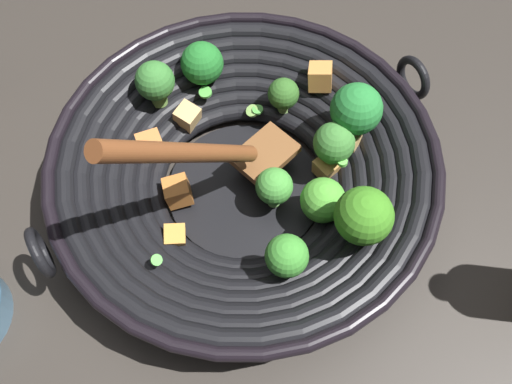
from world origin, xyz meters
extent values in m
plane|color=#332D28|center=(0.00, 0.00, 0.00)|extent=(4.00, 4.00, 0.00)
cylinder|color=black|center=(0.00, 0.00, 0.01)|extent=(0.18, 0.18, 0.01)
torus|color=black|center=(0.00, 0.00, 0.02)|extent=(0.23, 0.23, 0.02)
torus|color=black|center=(0.00, 0.00, 0.03)|extent=(0.26, 0.26, 0.02)
torus|color=black|center=(0.00, 0.00, 0.03)|extent=(0.29, 0.29, 0.02)
torus|color=black|center=(0.00, 0.00, 0.04)|extent=(0.32, 0.32, 0.02)
torus|color=black|center=(0.00, 0.00, 0.05)|extent=(0.35, 0.35, 0.02)
torus|color=black|center=(0.00, 0.00, 0.06)|extent=(0.38, 0.38, 0.02)
torus|color=black|center=(0.00, 0.00, 0.07)|extent=(0.41, 0.41, 0.02)
torus|color=black|center=(0.00, 0.00, 0.08)|extent=(0.43, 0.43, 0.01)
torus|color=black|center=(0.16, 0.16, 0.08)|extent=(0.05, 0.04, 0.05)
torus|color=black|center=(-0.16, -0.16, 0.08)|extent=(0.05, 0.04, 0.05)
cylinder|color=#6FAC52|center=(-0.04, 0.01, 0.02)|extent=(0.02, 0.02, 0.02)
sphere|color=green|center=(-0.04, 0.01, 0.05)|extent=(0.04, 0.04, 0.04)
cylinder|color=#79B057|center=(-0.09, -0.05, 0.04)|extent=(0.03, 0.03, 0.02)
sphere|color=#3E7F34|center=(-0.09, -0.05, 0.07)|extent=(0.05, 0.05, 0.05)
cylinder|color=#8BB95A|center=(-0.01, -0.11, 0.03)|extent=(0.02, 0.02, 0.02)
sphere|color=#346726|center=(-0.01, -0.11, 0.06)|extent=(0.04, 0.04, 0.04)
cylinder|color=#608E40|center=(-0.14, 0.04, 0.07)|extent=(0.03, 0.02, 0.02)
sphere|color=#3F8A22|center=(-0.14, 0.04, 0.10)|extent=(0.06, 0.06, 0.06)
cylinder|color=olive|center=(0.09, -0.11, 0.05)|extent=(0.03, 0.03, 0.01)
sphere|color=#23762A|center=(0.09, -0.11, 0.07)|extent=(0.05, 0.05, 0.05)
cylinder|color=#63A841|center=(-0.07, 0.09, 0.04)|extent=(0.02, 0.02, 0.02)
sphere|color=green|center=(-0.07, 0.09, 0.07)|extent=(0.04, 0.04, 0.04)
cylinder|color=#78A549|center=(0.13, -0.06, 0.06)|extent=(0.02, 0.02, 0.02)
sphere|color=#397C34|center=(0.13, -0.06, 0.08)|extent=(0.05, 0.05, 0.05)
cylinder|color=#86C058|center=(-0.09, 0.01, 0.02)|extent=(0.02, 0.02, 0.01)
sphere|color=#51A937|center=(-0.09, 0.01, 0.05)|extent=(0.05, 0.05, 0.05)
cylinder|color=#5F9835|center=(-0.10, -0.09, 0.06)|extent=(0.03, 0.02, 0.01)
sphere|color=#288237|center=(-0.10, -0.09, 0.09)|extent=(0.06, 0.06, 0.06)
cube|color=tan|center=(-0.09, -0.04, 0.03)|extent=(0.04, 0.04, 0.03)
cube|color=tan|center=(-0.10, -0.07, 0.05)|extent=(0.03, 0.03, 0.02)
cube|color=#E4984A|center=(-0.05, -0.14, 0.07)|extent=(0.03, 0.04, 0.04)
cube|color=#E0AE69|center=(0.09, -0.06, 0.04)|extent=(0.03, 0.03, 0.03)
cube|color=orange|center=(0.07, 0.04, 0.03)|extent=(0.04, 0.04, 0.03)
cube|color=gold|center=(0.05, 0.09, 0.03)|extent=(0.03, 0.03, 0.03)
cube|color=#CD7739|center=(0.11, 0.00, 0.05)|extent=(0.04, 0.04, 0.03)
cylinder|color=#56B247|center=(0.01, -0.09, 0.04)|extent=(0.02, 0.02, 0.00)
cylinder|color=#99D166|center=(-0.12, 0.00, 0.05)|extent=(0.02, 0.02, 0.01)
cylinder|color=#56B247|center=(0.05, 0.13, 0.07)|extent=(0.01, 0.01, 0.01)
cylinder|color=#56B247|center=(0.08, -0.09, 0.05)|extent=(0.02, 0.02, 0.01)
cylinder|color=#56B247|center=(-0.11, 0.02, 0.06)|extent=(0.01, 0.01, 0.00)
cylinder|color=#6BC651|center=(-0.10, -0.03, 0.06)|extent=(0.01, 0.01, 0.01)
cylinder|color=#99D166|center=(0.02, -0.09, 0.03)|extent=(0.02, 0.02, 0.01)
cube|color=brown|center=(-0.02, -0.03, 0.05)|extent=(0.08, 0.09, 0.01)
cylinder|color=brown|center=(0.03, 0.06, 0.16)|extent=(0.09, 0.16, 0.19)
camera|label=1|loc=(-0.10, 0.29, 0.56)|focal=37.41mm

